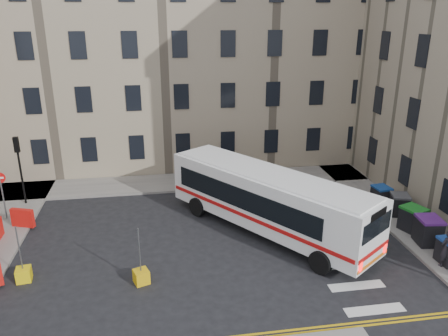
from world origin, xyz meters
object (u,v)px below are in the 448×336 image
object	(u,v)px
wheelie_bin_b	(428,230)
wheelie_bin_d	(399,204)
pedestrian	(446,248)
bollard_chevron	(141,277)
bollard_yellow	(24,274)
wheelie_bin_c	(413,219)
wheelie_bin_e	(381,196)
bus	(267,199)

from	to	relation	value
wheelie_bin_b	wheelie_bin_d	bearing A→B (deg)	90.79
pedestrian	bollard_chevron	xyz separation A→B (m)	(-13.44, 1.03, -0.73)
wheelie_bin_d	bollard_yellow	bearing A→B (deg)	-154.69
wheelie_bin_b	wheelie_bin_c	xyz separation A→B (m)	(0.03, 1.38, -0.04)
wheelie_bin_b	wheelie_bin_e	bearing A→B (deg)	97.29
wheelie_bin_e	pedestrian	size ratio (longest dim) A/B	0.64
bus	wheelie_bin_b	xyz separation A→B (m)	(7.44, -2.74, -1.03)
wheelie_bin_c	bollard_yellow	size ratio (longest dim) A/B	2.41
bollard_yellow	bollard_chevron	xyz separation A→B (m)	(5.00, -0.96, 0.00)
wheelie_bin_d	wheelie_bin_b	bearing A→B (deg)	-80.81
bus	bollard_chevron	bearing A→B (deg)	174.42
bus	bollard_yellow	world-z (taller)	bus
bus	pedestrian	distance (m)	8.50
bollard_chevron	wheelie_bin_c	bearing A→B (deg)	9.63
wheelie_bin_d	pedestrian	distance (m)	5.34
wheelie_bin_b	bollard_chevron	bearing A→B (deg)	-168.72
bus	wheelie_bin_d	distance (m)	7.91
bollard_yellow	bollard_chevron	bearing A→B (deg)	-10.90
wheelie_bin_c	pedestrian	bearing A→B (deg)	-118.32
pedestrian	bollard_chevron	size ratio (longest dim) A/B	2.94
wheelie_bin_b	pedestrian	size ratio (longest dim) A/B	0.78
pedestrian	bollard_yellow	xyz separation A→B (m)	(-18.44, 1.99, -0.73)
wheelie_bin_b	pedestrian	xyz separation A→B (m)	(-0.45, -2.01, 0.19)
wheelie_bin_b	bollard_yellow	distance (m)	18.89
bollard_yellow	wheelie_bin_d	bearing A→B (deg)	9.64
bus	wheelie_bin_c	size ratio (longest dim) A/B	7.77
wheelie_bin_b	bollard_chevron	xyz separation A→B (m)	(-13.89, -0.98, -0.54)
bus	wheelie_bin_e	xyz separation A→B (m)	(7.44, 1.92, -1.15)
wheelie_bin_b	wheelie_bin_d	xyz separation A→B (m)	(0.37, 3.26, -0.08)
bus	wheelie_bin_b	distance (m)	8.00
wheelie_bin_e	bollard_chevron	distance (m)	14.99
wheelie_bin_e	bollard_yellow	size ratio (longest dim) A/B	1.89
wheelie_bin_d	wheelie_bin_e	size ratio (longest dim) A/B	1.14
bus	wheelie_bin_e	distance (m)	7.77
wheelie_bin_b	bollard_yellow	world-z (taller)	wheelie_bin_b
wheelie_bin_e	bollard_yellow	xyz separation A→B (m)	(-18.88, -4.67, -0.42)
wheelie_bin_d	wheelie_bin_e	bearing A→B (deg)	120.56
bus	wheelie_bin_c	distance (m)	7.68
bus	wheelie_bin_c	bearing A→B (deg)	-45.88
wheelie_bin_e	pedestrian	world-z (taller)	pedestrian
bus	pedestrian	size ratio (longest dim) A/B	6.38
wheelie_bin_b	bollard_yellow	size ratio (longest dim) A/B	2.28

